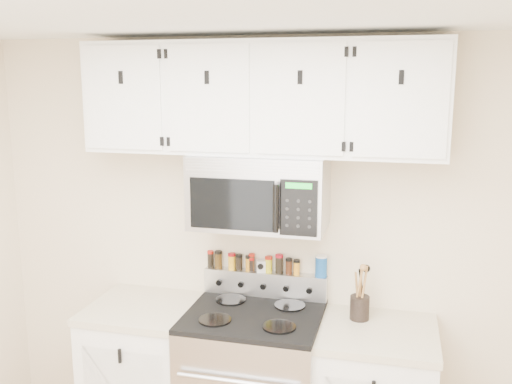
% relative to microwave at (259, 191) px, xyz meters
% --- Properties ---
extents(back_wall, '(3.50, 0.01, 2.50)m').
position_rel_microwave_xyz_m(back_wall, '(-0.00, 0.19, -0.38)').
color(back_wall, beige).
rests_on(back_wall, floor).
extents(base_cabinet_left, '(0.64, 0.62, 0.92)m').
position_rel_microwave_xyz_m(base_cabinet_left, '(-0.69, -0.10, -1.17)').
color(base_cabinet_left, white).
rests_on(base_cabinet_left, floor).
extents(microwave, '(0.76, 0.44, 0.42)m').
position_rel_microwave_xyz_m(microwave, '(0.00, 0.00, 0.00)').
color(microwave, '#9E9EA3').
rests_on(microwave, back_wall).
extents(upper_cabinets, '(2.00, 0.35, 0.62)m').
position_rel_microwave_xyz_m(upper_cabinets, '(-0.00, 0.03, 0.52)').
color(upper_cabinets, white).
rests_on(upper_cabinets, back_wall).
extents(utensil_crock, '(0.11, 0.11, 0.32)m').
position_rel_microwave_xyz_m(utensil_crock, '(0.58, 0.01, -0.63)').
color(utensil_crock, black).
rests_on(utensil_crock, base_cabinet_right).
extents(kitchen_timer, '(0.08, 0.07, 0.07)m').
position_rel_microwave_xyz_m(kitchen_timer, '(-0.02, 0.16, -0.49)').
color(kitchen_timer, silver).
rests_on(kitchen_timer, range).
extents(salt_canister, '(0.07, 0.07, 0.13)m').
position_rel_microwave_xyz_m(salt_canister, '(0.34, 0.16, -0.46)').
color(salt_canister, '#164E99').
rests_on(salt_canister, range).
extents(spice_jar_0, '(0.04, 0.04, 0.11)m').
position_rel_microwave_xyz_m(spice_jar_0, '(-0.35, 0.16, -0.48)').
color(spice_jar_0, black).
rests_on(spice_jar_0, range).
extents(spice_jar_1, '(0.05, 0.05, 0.11)m').
position_rel_microwave_xyz_m(spice_jar_1, '(-0.30, 0.16, -0.47)').
color(spice_jar_1, '#402B0F').
rests_on(spice_jar_1, range).
extents(spice_jar_2, '(0.05, 0.05, 0.10)m').
position_rel_microwave_xyz_m(spice_jar_2, '(-0.21, 0.16, -0.48)').
color(spice_jar_2, gold).
rests_on(spice_jar_2, range).
extents(spice_jar_3, '(0.04, 0.04, 0.10)m').
position_rel_microwave_xyz_m(spice_jar_3, '(-0.17, 0.16, -0.48)').
color(spice_jar_3, black).
rests_on(spice_jar_3, range).
extents(spice_jar_4, '(0.04, 0.04, 0.10)m').
position_rel_microwave_xyz_m(spice_jar_4, '(-0.10, 0.16, -0.48)').
color(spice_jar_4, '#C17B16').
rests_on(spice_jar_4, range).
extents(spice_jar_5, '(0.04, 0.04, 0.09)m').
position_rel_microwave_xyz_m(spice_jar_5, '(-0.09, 0.16, -0.49)').
color(spice_jar_5, black).
rests_on(spice_jar_5, range).
extents(spice_jar_6, '(0.04, 0.04, 0.11)m').
position_rel_microwave_xyz_m(spice_jar_6, '(-0.09, 0.16, -0.47)').
color(spice_jar_6, '#41240F').
rests_on(spice_jar_6, range).
extents(spice_jar_7, '(0.04, 0.04, 0.10)m').
position_rel_microwave_xyz_m(spice_jar_7, '(0.02, 0.16, -0.48)').
color(spice_jar_7, gold).
rests_on(spice_jar_7, range).
extents(spice_jar_8, '(0.05, 0.05, 0.12)m').
position_rel_microwave_xyz_m(spice_jar_8, '(0.09, 0.16, -0.47)').
color(spice_jar_8, black).
rests_on(spice_jar_8, range).
extents(spice_jar_9, '(0.04, 0.04, 0.10)m').
position_rel_microwave_xyz_m(spice_jar_9, '(0.14, 0.16, -0.48)').
color(spice_jar_9, '#411F0F').
rests_on(spice_jar_9, range).
extents(spice_jar_10, '(0.04, 0.04, 0.09)m').
position_rel_microwave_xyz_m(spice_jar_10, '(0.19, 0.16, -0.48)').
color(spice_jar_10, orange).
rests_on(spice_jar_10, range).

